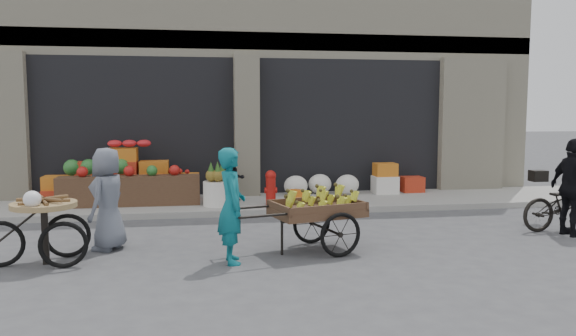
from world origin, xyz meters
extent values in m
plane|color=#424244|center=(0.00, 0.00, 0.00)|extent=(80.00, 80.00, 0.00)
cube|color=gray|center=(0.00, 4.10, 0.06)|extent=(18.00, 2.20, 0.12)
cube|color=beige|center=(0.00, 8.20, 3.50)|extent=(14.00, 6.00, 7.00)
cube|color=gray|center=(0.00, 5.35, 3.60)|extent=(14.00, 0.30, 0.40)
cube|color=black|center=(-2.48, 6.00, 1.67)|extent=(4.40, 1.60, 3.10)
cube|color=black|center=(2.48, 6.00, 1.67)|extent=(4.40, 1.60, 3.10)
cube|color=beige|center=(0.00, 5.15, 1.67)|extent=(0.55, 0.80, 3.22)
cube|color=brown|center=(-2.48, 3.95, 0.42)|extent=(2.80, 0.45, 0.60)
sphere|color=#1E5923|center=(-3.17, 4.45, 0.86)|extent=(0.34, 0.34, 0.34)
cylinder|color=silver|center=(-0.75, 3.60, 0.37)|extent=(0.52, 0.52, 0.50)
cylinder|color=#A5140F|center=(0.35, 3.55, 0.40)|extent=(0.20, 0.20, 0.56)
sphere|color=#A5140F|center=(0.35, 3.55, 0.72)|extent=(0.22, 0.22, 0.22)
cylinder|color=orange|center=(0.85, 3.50, 0.27)|extent=(0.32, 0.32, 0.30)
ellipsoid|color=silver|center=(1.68, 4.70, 0.34)|extent=(1.70, 0.60, 0.44)
imported|color=black|center=(-0.35, 4.20, 0.58)|extent=(0.51, 0.43, 0.93)
cube|color=brown|center=(0.58, 0.20, 0.58)|extent=(1.43, 1.11, 0.11)
torus|color=black|center=(0.83, -0.19, 0.32)|extent=(0.63, 0.21, 0.63)
torus|color=black|center=(0.60, 0.67, 0.32)|extent=(0.63, 0.21, 0.63)
cylinder|color=black|center=(0.04, 0.06, 0.26)|extent=(0.05, 0.05, 0.52)
imported|color=#0E656F|center=(-0.68, -0.22, 0.78)|extent=(0.42, 0.59, 1.56)
cylinder|color=#9E7F51|center=(-3.14, 0.11, 0.80)|extent=(0.93, 0.93, 0.07)
cube|color=black|center=(-3.14, 0.11, 0.40)|extent=(0.09, 0.09, 0.80)
torus|color=black|center=(-2.86, -0.14, 0.31)|extent=(0.62, 0.13, 0.62)
torus|color=black|center=(-2.92, 0.41, 0.31)|extent=(0.62, 0.13, 0.62)
torus|color=black|center=(-3.68, 0.04, 0.31)|extent=(0.62, 0.13, 0.62)
imported|color=slate|center=(-2.43, 0.79, 0.75)|extent=(0.71, 0.86, 1.51)
imported|color=black|center=(5.09, 0.89, 0.45)|extent=(1.76, 0.74, 0.90)
imported|color=black|center=(4.89, 0.49, 0.80)|extent=(0.47, 0.96, 1.59)
camera|label=1|loc=(-1.14, -7.64, 2.06)|focal=35.00mm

